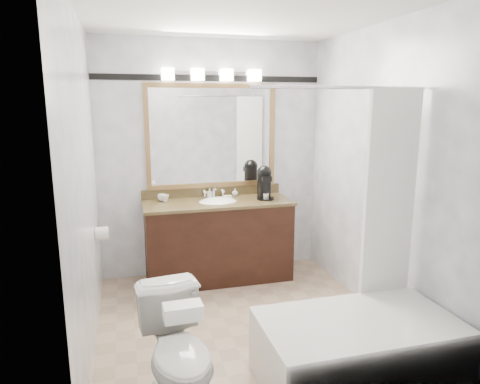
# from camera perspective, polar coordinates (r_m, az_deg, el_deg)

# --- Properties ---
(room) EXTENTS (2.42, 2.62, 2.52)m
(room) POSITION_cam_1_polar(r_m,az_deg,el_deg) (3.39, 0.57, 1.61)
(room) COLOR tan
(room) RESTS_ON ground
(vanity) EXTENTS (1.53, 0.58, 0.97)m
(vanity) POSITION_cam_1_polar(r_m,az_deg,el_deg) (4.54, -2.93, -6.25)
(vanity) COLOR black
(vanity) RESTS_ON ground
(mirror) EXTENTS (1.40, 0.04, 1.10)m
(mirror) POSITION_cam_1_polar(r_m,az_deg,el_deg) (4.59, -3.78, 7.42)
(mirror) COLOR #987245
(mirror) RESTS_ON room
(vanity_light_bar) EXTENTS (1.02, 0.14, 0.12)m
(vanity_light_bar) POSITION_cam_1_polar(r_m,az_deg,el_deg) (4.54, -3.75, 15.37)
(vanity_light_bar) COLOR silver
(vanity_light_bar) RESTS_ON room
(accent_stripe) EXTENTS (2.40, 0.01, 0.06)m
(accent_stripe) POSITION_cam_1_polar(r_m,az_deg,el_deg) (4.60, -3.91, 14.90)
(accent_stripe) COLOR black
(accent_stripe) RESTS_ON room
(bathtub) EXTENTS (1.30, 0.75, 1.96)m
(bathtub) POSITION_cam_1_polar(r_m,az_deg,el_deg) (3.15, 15.59, -18.55)
(bathtub) COLOR white
(bathtub) RESTS_ON ground
(tp_roll) EXTENTS (0.11, 0.12, 0.12)m
(tp_roll) POSITION_cam_1_polar(r_m,az_deg,el_deg) (4.05, -17.92, -5.28)
(tp_roll) COLOR white
(tp_roll) RESTS_ON room
(toilet) EXTENTS (0.49, 0.75, 0.72)m
(toilet) POSITION_cam_1_polar(r_m,az_deg,el_deg) (2.79, -8.12, -20.53)
(toilet) COLOR white
(toilet) RESTS_ON ground
(tissue_box) EXTENTS (0.21, 0.12, 0.08)m
(tissue_box) POSITION_cam_1_polar(r_m,az_deg,el_deg) (2.37, -7.61, -15.53)
(tissue_box) COLOR white
(tissue_box) RESTS_ON toilet
(coffee_maker) EXTENTS (0.18, 0.23, 0.35)m
(coffee_maker) POSITION_cam_1_polar(r_m,az_deg,el_deg) (4.53, 3.27, 1.39)
(coffee_maker) COLOR black
(coffee_maker) RESTS_ON vanity
(cup_left) EXTENTS (0.09, 0.09, 0.07)m
(cup_left) POSITION_cam_1_polar(r_m,az_deg,el_deg) (4.51, -10.36, -0.72)
(cup_left) COLOR white
(cup_left) RESTS_ON vanity
(cup_right) EXTENTS (0.10, 0.10, 0.07)m
(cup_right) POSITION_cam_1_polar(r_m,az_deg,el_deg) (4.47, -9.95, -0.84)
(cup_right) COLOR white
(cup_right) RESTS_ON vanity
(soap_bottle_a) EXTENTS (0.06, 0.06, 0.10)m
(soap_bottle_a) POSITION_cam_1_polar(r_m,az_deg,el_deg) (4.58, -4.08, -0.16)
(soap_bottle_a) COLOR white
(soap_bottle_a) RESTS_ON vanity
(soap_bottle_b) EXTENTS (0.08, 0.08, 0.08)m
(soap_bottle_b) POSITION_cam_1_polar(r_m,az_deg,el_deg) (4.66, -0.67, -0.04)
(soap_bottle_b) COLOR white
(soap_bottle_b) RESTS_ON vanity
(soap_bar) EXTENTS (0.10, 0.07, 0.03)m
(soap_bar) POSITION_cam_1_polar(r_m,az_deg,el_deg) (4.57, -1.73, -0.64)
(soap_bar) COLOR beige
(soap_bar) RESTS_ON vanity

